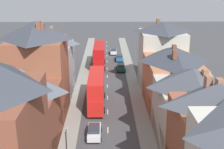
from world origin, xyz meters
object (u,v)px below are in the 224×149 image
object	(u,v)px
car_parked_left_a	(121,67)
double_decker_bus_lead	(99,55)
car_near_silver	(119,58)
double_decker_bus_mid_street	(96,89)
car_parked_right_a	(94,131)
car_near_blue	(114,51)

from	to	relation	value
car_parked_left_a	double_decker_bus_lead	bearing A→B (deg)	149.62
car_near_silver	double_decker_bus_mid_street	bearing A→B (deg)	-99.91
car_near_silver	car_parked_left_a	world-z (taller)	car_parked_left_a
double_decker_bus_mid_street	car_parked_left_a	size ratio (longest dim) A/B	2.55
car_parked_right_a	car_near_blue	bearing A→B (deg)	85.47
double_decker_bus_lead	car_parked_left_a	size ratio (longest dim) A/B	2.55
car_near_blue	car_parked_right_a	xyz separation A→B (m)	(-3.60, -45.48, 0.00)
car_near_blue	car_parked_left_a	size ratio (longest dim) A/B	0.91
car_parked_right_a	double_decker_bus_mid_street	bearing A→B (deg)	90.05
double_decker_bus_lead	double_decker_bus_mid_street	distance (m)	22.38
double_decker_bus_mid_street	car_near_silver	distance (m)	28.59
car_near_silver	car_parked_left_a	bearing A→B (deg)	-90.00
car_parked_right_a	car_near_silver	bearing A→B (deg)	82.76
car_near_silver	car_parked_right_a	bearing A→B (deg)	-97.24
double_decker_bus_mid_street	car_parked_right_a	world-z (taller)	double_decker_bus_mid_street
double_decker_bus_lead	car_near_blue	distance (m)	13.31
car_parked_left_a	car_parked_right_a	bearing A→B (deg)	-99.29
car_near_blue	car_near_silver	world-z (taller)	car_near_silver
double_decker_bus_mid_street	car_near_blue	world-z (taller)	double_decker_bus_mid_street
car_near_silver	car_parked_right_a	size ratio (longest dim) A/B	0.92
double_decker_bus_lead	car_parked_left_a	xyz separation A→B (m)	(4.91, -2.88, -1.98)
car_parked_left_a	car_parked_right_a	size ratio (longest dim) A/B	0.98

